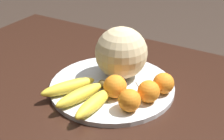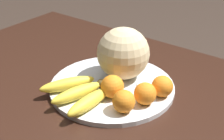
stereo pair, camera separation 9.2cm
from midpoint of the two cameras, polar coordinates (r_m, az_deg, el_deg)
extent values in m
cube|color=black|center=(0.91, -2.37, -6.72)|extent=(1.45, 0.90, 0.04)
cube|color=black|center=(1.70, -13.67, -4.16)|extent=(0.07, 0.07, 0.71)
cylinder|color=silver|center=(0.95, -2.78, -3.09)|extent=(0.38, 0.38, 0.01)
torus|color=#47382D|center=(0.95, -2.78, -3.03)|extent=(0.38, 0.38, 0.01)
sphere|color=beige|center=(0.95, -1.07, 3.09)|extent=(0.16, 0.16, 0.16)
sphere|color=#473819|center=(0.91, -4.69, -2.71)|extent=(0.03, 0.03, 0.03)
ellipsoid|color=yellow|center=(0.91, -10.87, -3.13)|extent=(0.12, 0.16, 0.04)
ellipsoid|color=yellow|center=(0.87, -8.94, -4.66)|extent=(0.08, 0.16, 0.04)
ellipsoid|color=yellow|center=(0.83, -6.53, -6.20)|extent=(0.04, 0.16, 0.04)
sphere|color=orange|center=(0.86, 3.67, -4.02)|extent=(0.06, 0.06, 0.06)
sphere|color=orange|center=(0.82, 0.00, -5.67)|extent=(0.06, 0.06, 0.06)
sphere|color=orange|center=(0.87, -2.52, -3.21)|extent=(0.07, 0.07, 0.07)
sphere|color=orange|center=(0.90, 6.52, -2.51)|extent=(0.06, 0.06, 0.06)
cube|color=white|center=(0.92, 3.53, -3.64)|extent=(0.10, 0.10, 0.00)
camera|label=1|loc=(0.05, -92.86, -1.60)|focal=50.00mm
camera|label=2|loc=(0.05, 87.14, 1.60)|focal=50.00mm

